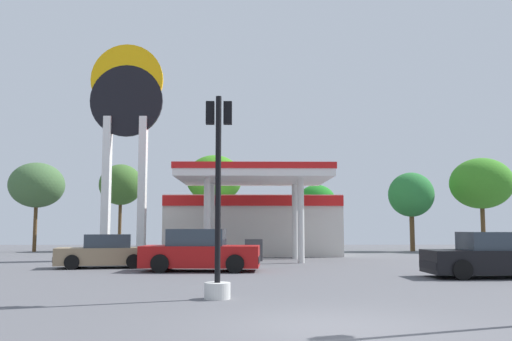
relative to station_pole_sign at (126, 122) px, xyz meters
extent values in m
plane|color=#56565B|center=(8.03, -19.40, -7.36)|extent=(90.00, 90.00, 0.00)
cube|color=beige|center=(6.88, 5.09, -5.56)|extent=(10.47, 5.18, 3.60)
cube|color=red|center=(6.88, 2.45, -4.11)|extent=(10.47, 0.12, 0.60)
cube|color=white|center=(6.88, -0.88, -3.10)|extent=(7.59, 6.16, 0.35)
cube|color=red|center=(6.88, -0.88, -2.77)|extent=(7.69, 6.26, 0.30)
cylinder|color=silver|center=(4.61, -2.58, -5.32)|extent=(0.32, 0.32, 4.09)
cylinder|color=silver|center=(9.16, -2.58, -5.32)|extent=(0.32, 0.32, 4.09)
cylinder|color=silver|center=(4.61, 0.81, -5.32)|extent=(0.32, 0.32, 4.09)
cylinder|color=silver|center=(9.16, 0.81, -5.32)|extent=(0.32, 0.32, 4.09)
cube|color=#4C4C51|center=(6.88, -0.88, -6.81)|extent=(0.90, 0.60, 1.10)
cube|color=white|center=(-0.96, -0.01, -3.54)|extent=(0.40, 0.56, 7.65)
cube|color=white|center=(0.96, -0.01, -3.54)|extent=(0.40, 0.56, 7.65)
cylinder|color=black|center=(0.00, -0.01, 1.16)|extent=(3.91, 0.22, 3.91)
cylinder|color=#F2B20C|center=(0.00, 0.01, 2.34)|extent=(3.91, 0.22, 3.91)
cube|color=white|center=(0.00, 0.05, 1.75)|extent=(3.60, 0.08, 0.70)
cylinder|color=black|center=(6.21, -6.52, -7.01)|extent=(0.71, 0.28, 0.70)
cylinder|color=black|center=(6.12, -8.39, -7.01)|extent=(0.71, 0.28, 0.70)
cylinder|color=black|center=(3.38, -6.37, -7.01)|extent=(0.71, 0.28, 0.70)
cylinder|color=black|center=(3.29, -8.24, -7.01)|extent=(0.71, 0.28, 0.70)
cube|color=#A51111|center=(4.75, -7.38, -6.79)|extent=(4.67, 2.15, 0.83)
cube|color=#2D3842|center=(4.59, -7.37, -6.07)|extent=(2.26, 1.81, 0.70)
cube|color=black|center=(6.99, -7.50, -6.91)|extent=(0.23, 1.82, 0.26)
cylinder|color=black|center=(13.56, -11.24, -7.03)|extent=(0.66, 0.24, 0.66)
cylinder|color=black|center=(13.54, -9.48, -7.03)|extent=(0.66, 0.24, 0.66)
cube|color=black|center=(14.88, -10.34, -6.82)|extent=(4.33, 1.87, 0.78)
cube|color=#2D3842|center=(15.04, -10.34, -6.14)|extent=(2.07, 1.63, 0.66)
cube|color=black|center=(12.77, -10.37, -6.93)|extent=(0.15, 1.72, 0.25)
cylinder|color=black|center=(-0.54, -6.61, -7.06)|extent=(0.63, 0.32, 0.60)
cylinder|color=black|center=(-0.86, -5.03, -7.06)|extent=(0.63, 0.32, 0.60)
cylinder|color=black|center=(1.85, -6.14, -7.06)|extent=(0.63, 0.32, 0.60)
cylinder|color=black|center=(1.54, -4.56, -7.06)|extent=(0.63, 0.32, 0.60)
cube|color=#8C7556|center=(0.50, -5.58, -6.87)|extent=(4.18, 2.38, 0.71)
cube|color=#2D3842|center=(0.64, -5.56, -6.25)|extent=(2.12, 1.80, 0.60)
cube|color=black|center=(-1.40, -5.96, -6.97)|extent=(0.41, 1.56, 0.22)
cylinder|color=silver|center=(5.87, -15.81, -7.17)|extent=(0.63, 0.63, 0.39)
cylinder|color=black|center=(5.87, -15.81, -4.70)|extent=(0.14, 0.14, 4.55)
cube|color=black|center=(5.65, -15.65, -2.81)|extent=(0.21, 0.20, 0.57)
sphere|color=red|center=(5.65, -15.53, -2.63)|extent=(0.15, 0.15, 0.15)
sphere|color=#D89E0C|center=(5.65, -15.53, -2.81)|extent=(0.15, 0.15, 0.15)
sphere|color=green|center=(5.65, -15.53, -2.99)|extent=(0.15, 0.15, 0.15)
cube|color=black|center=(6.09, -15.65, -2.81)|extent=(0.21, 0.20, 0.57)
sphere|color=red|center=(6.09, -15.53, -2.63)|extent=(0.15, 0.15, 0.15)
sphere|color=#D89E0C|center=(6.09, -15.53, -2.81)|extent=(0.15, 0.15, 0.15)
sphere|color=green|center=(6.09, -15.53, -2.99)|extent=(0.15, 0.15, 0.15)
cylinder|color=brown|center=(-8.50, 9.96, -5.73)|extent=(0.26, 0.26, 3.27)
ellipsoid|color=#416539|center=(-8.50, 9.96, -2.65)|extent=(3.86, 3.86, 3.22)
cylinder|color=brown|center=(-2.85, 11.37, -5.52)|extent=(0.24, 0.24, 3.68)
ellipsoid|color=#3B642A|center=(-2.85, 11.37, -2.50)|extent=(3.16, 3.16, 3.01)
cylinder|color=brown|center=(4.15, 10.08, -5.52)|extent=(0.34, 0.34, 3.69)
ellipsoid|color=#3B871E|center=(4.15, 10.08, -2.17)|extent=(4.01, 4.01, 3.40)
cylinder|color=brown|center=(11.67, 11.28, -6.10)|extent=(0.29, 0.29, 2.53)
ellipsoid|color=#1F7820|center=(11.67, 11.28, -3.77)|extent=(2.83, 2.83, 2.52)
cylinder|color=brown|center=(18.48, 10.49, -5.93)|extent=(0.34, 0.34, 2.86)
ellipsoid|color=#287233|center=(18.48, 10.49, -3.27)|extent=(3.28, 3.28, 3.22)
cylinder|color=brown|center=(23.60, 10.32, -5.75)|extent=(0.31, 0.31, 3.23)
ellipsoid|color=#398223|center=(23.60, 10.32, -2.46)|extent=(4.47, 4.47, 3.70)
camera|label=1|loc=(6.61, -29.10, -5.67)|focal=38.34mm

